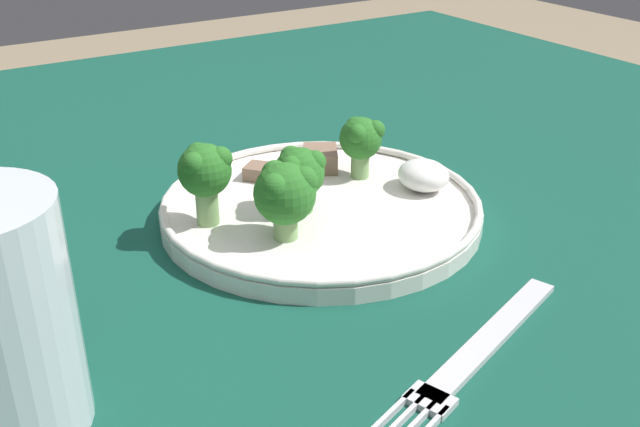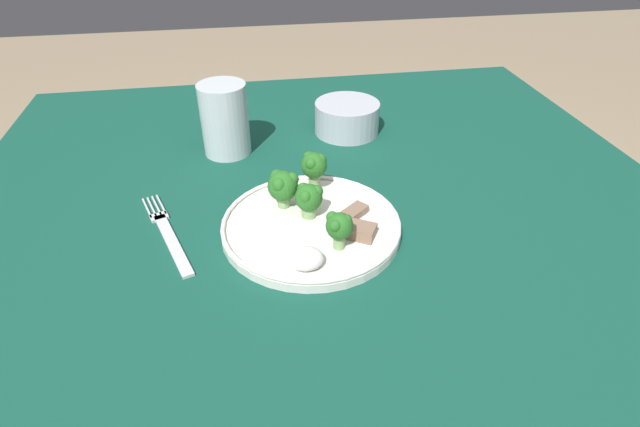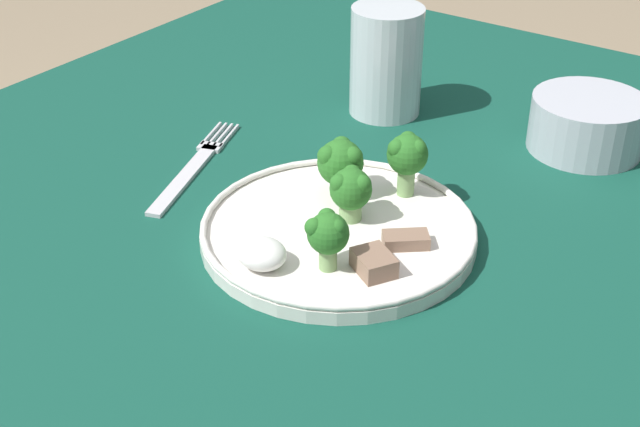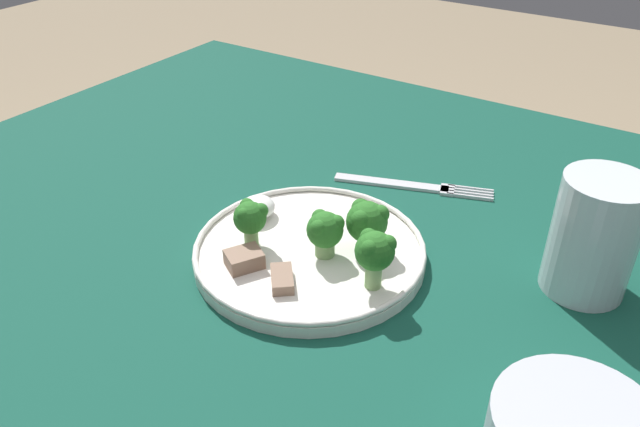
# 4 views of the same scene
# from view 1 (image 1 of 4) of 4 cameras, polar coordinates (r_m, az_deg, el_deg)

# --- Properties ---
(table) EXTENTS (1.07, 1.15, 0.76)m
(table) POSITION_cam_1_polar(r_m,az_deg,el_deg) (0.63, -1.24, -7.54)
(table) COLOR #114738
(table) RESTS_ON ground_plane
(dinner_plate) EXTENTS (0.24, 0.24, 0.02)m
(dinner_plate) POSITION_cam_1_polar(r_m,az_deg,el_deg) (0.56, -0.12, 0.36)
(dinner_plate) COLOR white
(dinner_plate) RESTS_ON table
(fork) EXTENTS (0.08, 0.19, 0.00)m
(fork) POSITION_cam_1_polar(r_m,az_deg,el_deg) (0.42, 11.50, -10.72)
(fork) COLOR silver
(fork) RESTS_ON table
(broccoli_floret_near_rim_left) EXTENTS (0.04, 0.04, 0.05)m
(broccoli_floret_near_rim_left) POSITION_cam_1_polar(r_m,az_deg,el_deg) (0.50, -2.70, 1.60)
(broccoli_floret_near_rim_left) COLOR #7FA866
(broccoli_floret_near_rim_left) RESTS_ON dinner_plate
(broccoli_floret_center_left) EXTENTS (0.03, 0.03, 0.05)m
(broccoli_floret_center_left) POSITION_cam_1_polar(r_m,az_deg,el_deg) (0.59, 3.25, 5.64)
(broccoli_floret_center_left) COLOR #7FA866
(broccoli_floret_center_left) RESTS_ON dinner_plate
(broccoli_floret_back_left) EXTENTS (0.04, 0.04, 0.06)m
(broccoli_floret_back_left) POSITION_cam_1_polar(r_m,az_deg,el_deg) (0.52, -8.78, 3.19)
(broccoli_floret_back_left) COLOR #7FA866
(broccoli_floret_back_left) RESTS_ON dinner_plate
(broccoli_floret_front_left) EXTENTS (0.04, 0.04, 0.05)m
(broccoli_floret_front_left) POSITION_cam_1_polar(r_m,az_deg,el_deg) (0.54, -1.60, 3.08)
(broccoli_floret_front_left) COLOR #7FA866
(broccoli_floret_front_left) RESTS_ON dinner_plate
(meat_slice_front_slice) EXTENTS (0.04, 0.04, 0.01)m
(meat_slice_front_slice) POSITION_cam_1_polar(r_m,az_deg,el_deg) (0.60, -3.88, 3.09)
(meat_slice_front_slice) COLOR #846651
(meat_slice_front_slice) RESTS_ON dinner_plate
(meat_slice_middle_slice) EXTENTS (0.04, 0.04, 0.02)m
(meat_slice_middle_slice) POSITION_cam_1_polar(r_m,az_deg,el_deg) (0.62, 0.03, 4.20)
(meat_slice_middle_slice) COLOR #846651
(meat_slice_middle_slice) RESTS_ON dinner_plate
(sauce_dollop) EXTENTS (0.04, 0.04, 0.02)m
(sauce_dollop) POSITION_cam_1_polar(r_m,az_deg,el_deg) (0.58, 7.89, 2.91)
(sauce_dollop) COLOR white
(sauce_dollop) RESTS_ON dinner_plate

